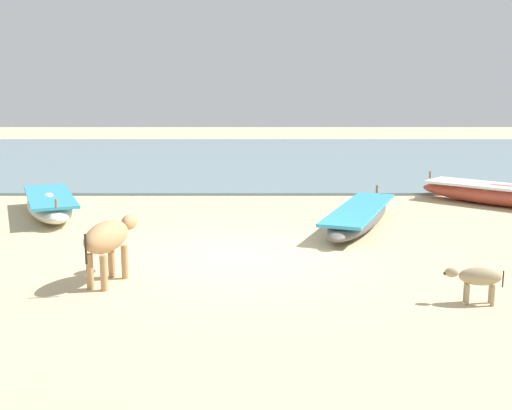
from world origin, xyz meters
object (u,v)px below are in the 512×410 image
object	(u,v)px
fishing_boat_3	(360,216)
cow_adult_tan	(109,238)
calf_near_dun	(478,278)
fishing_boat_5	(50,204)
fishing_boat_1	(504,195)

from	to	relation	value
fishing_boat_3	cow_adult_tan	bearing A→B (deg)	152.20
calf_near_dun	fishing_boat_5	bearing A→B (deg)	-30.72
cow_adult_tan	calf_near_dun	bearing A→B (deg)	-83.23
fishing_boat_5	calf_near_dun	size ratio (longest dim) A/B	4.89
fishing_boat_1	fishing_boat_3	distance (m)	5.07
fishing_boat_3	fishing_boat_5	size ratio (longest dim) A/B	1.13
fishing_boat_3	calf_near_dun	size ratio (longest dim) A/B	5.54
fishing_boat_1	fishing_boat_5	xyz separation A→B (m)	(-11.86, -1.32, -0.02)
cow_adult_tan	fishing_boat_3	bearing A→B (deg)	-31.79
fishing_boat_1	cow_adult_tan	xyz separation A→B (m)	(-9.10, -6.78, 0.44)
fishing_boat_1	fishing_boat_5	bearing A→B (deg)	46.91
fishing_boat_1	cow_adult_tan	bearing A→B (deg)	77.26
fishing_boat_1	cow_adult_tan	world-z (taller)	cow_adult_tan
fishing_boat_3	calf_near_dun	distance (m)	5.26
fishing_boat_3	calf_near_dun	xyz separation A→B (m)	(0.88, -5.18, 0.15)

